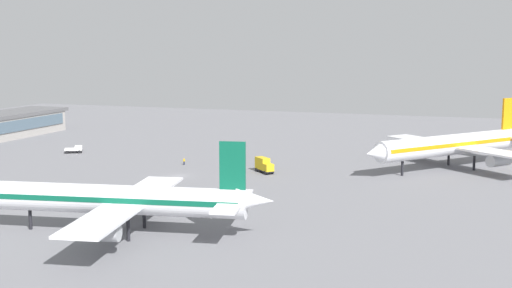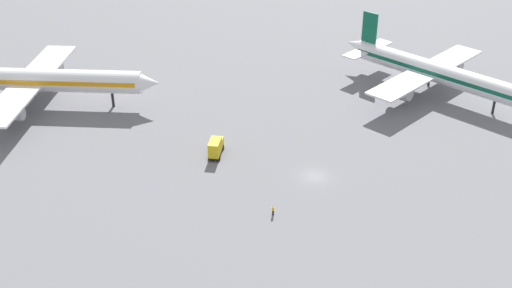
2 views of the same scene
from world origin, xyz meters
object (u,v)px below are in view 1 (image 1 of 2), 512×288
airplane_taxiing (453,145)px  pushback_tractor (75,149)px  ground_crew_worker (184,161)px  airplane_at_gate (119,200)px  catering_truck (264,165)px

airplane_taxiing → pushback_tractor: size_ratio=8.82×
ground_crew_worker → pushback_tractor: bearing=-61.3°
airplane_at_gate → ground_crew_worker: bearing=-84.0°
airplane_at_gate → airplane_taxiing: 83.50m
airplane_at_gate → airplane_taxiing: bearing=-132.0°
catering_truck → ground_crew_worker: size_ratio=3.21×
pushback_tractor → catering_truck: bearing=-39.2°
airplane_taxiing → catering_truck: airplane_taxiing is taller
airplane_at_gate → airplane_taxiing: airplane_taxiing is taller
airplane_taxiing → ground_crew_worker: airplane_taxiing is taller
airplane_taxiing → airplane_at_gate: bearing=7.5°
airplane_taxiing → ground_crew_worker: (15.36, -60.13, -4.77)m
pushback_tractor → catering_truck: 56.40m
airplane_taxiing → catering_truck: bearing=-25.2°
airplane_taxiing → catering_truck: (18.25, -39.32, -3.93)m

